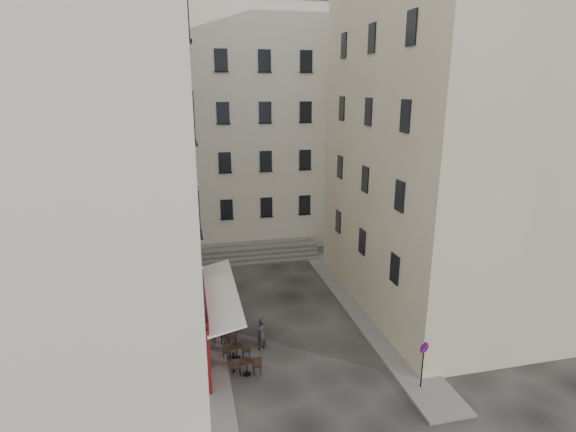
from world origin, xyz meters
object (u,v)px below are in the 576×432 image
object	(u,v)px
bistro_table_b	(236,350)
pedestrian	(261,334)
no_parking_sign	(423,356)
bistro_table_a	(247,366)

from	to	relation	value
bistro_table_b	pedestrian	bearing A→B (deg)	24.61
no_parking_sign	pedestrian	distance (m)	7.53
no_parking_sign	bistro_table_b	world-z (taller)	no_parking_sign
no_parking_sign	pedestrian	xyz separation A→B (m)	(-5.97, 4.52, -0.78)
bistro_table_a	pedestrian	size ratio (longest dim) A/B	0.78
bistro_table_b	pedestrian	xyz separation A→B (m)	(1.27, 0.58, 0.35)
bistro_table_a	bistro_table_b	world-z (taller)	same
bistro_table_a	pedestrian	distance (m)	2.16
bistro_table_a	no_parking_sign	bearing A→B (deg)	-20.75
bistro_table_a	bistro_table_b	size ratio (longest dim) A/B	1.00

